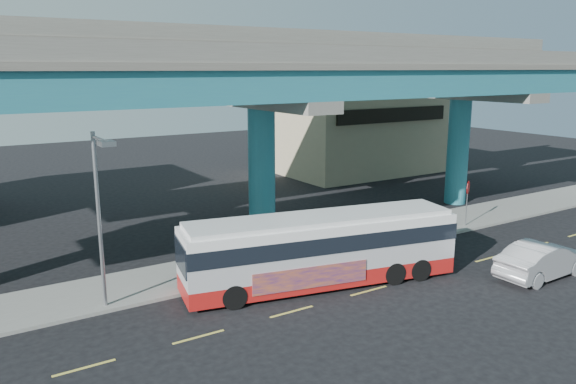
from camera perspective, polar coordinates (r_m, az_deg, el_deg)
ground at (r=25.28m, az=7.76°, el=-9.70°), size 120.00×120.00×0.00m
sidewalk at (r=29.39m, az=0.81°, el=-6.23°), size 70.00×4.00×0.15m
lane_markings at (r=25.07m, az=8.20°, el=-9.90°), size 58.00×0.12×0.01m
viaduct at (r=30.92m, az=-2.88°, el=11.80°), size 52.00×12.40×11.70m
building_beige at (r=52.95m, az=6.78°, el=5.89°), size 14.00×10.23×7.00m
transit_bus at (r=24.99m, az=3.39°, el=-5.60°), size 12.69×5.12×3.19m
sedan at (r=28.65m, az=24.45°, el=-6.28°), size 1.92×5.13×1.67m
street_lamp at (r=22.34m, az=-18.48°, el=-0.43°), size 0.50×2.33×7.01m
stop_sign at (r=35.38m, az=17.80°, el=-0.10°), size 0.74×0.43×2.76m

